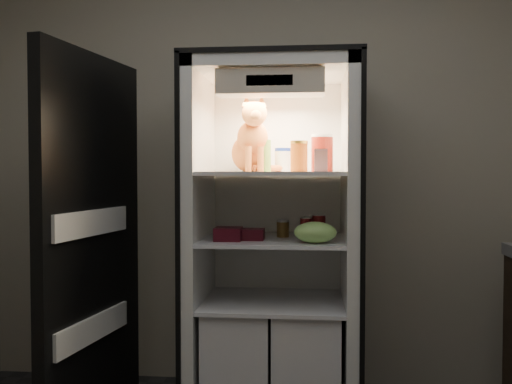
# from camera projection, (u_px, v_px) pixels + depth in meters

# --- Properties ---
(room_shell) EXTENTS (3.60, 3.60, 3.60)m
(room_shell) POSITION_uv_depth(u_px,v_px,m) (244.00, 58.00, 1.67)
(room_shell) COLOR white
(room_shell) RESTS_ON floor
(refrigerator) EXTENTS (0.90, 0.72, 1.88)m
(refrigerator) POSITION_uv_depth(u_px,v_px,m) (274.00, 264.00, 3.07)
(refrigerator) COLOR white
(refrigerator) RESTS_ON floor
(fridge_door) EXTENTS (0.19, 0.87, 1.85)m
(fridge_door) POSITION_uv_depth(u_px,v_px,m) (92.00, 250.00, 2.73)
(fridge_door) COLOR black
(fridge_door) RESTS_ON floor
(tabby_cat) EXTENTS (0.36, 0.40, 0.40)m
(tabby_cat) POSITION_uv_depth(u_px,v_px,m) (252.00, 144.00, 3.09)
(tabby_cat) COLOR #BA4D17
(tabby_cat) RESTS_ON refrigerator
(parmesan_shaker) EXTENTS (0.07, 0.07, 0.17)m
(parmesan_shaker) POSITION_uv_depth(u_px,v_px,m) (265.00, 156.00, 3.05)
(parmesan_shaker) COLOR #227E35
(parmesan_shaker) RESTS_ON refrigerator
(mayo_tub) EXTENTS (0.09, 0.09, 0.13)m
(mayo_tub) POSITION_uv_depth(u_px,v_px,m) (283.00, 160.00, 3.13)
(mayo_tub) COLOR white
(mayo_tub) RESTS_ON refrigerator
(salsa_jar) EXTENTS (0.09, 0.09, 0.16)m
(salsa_jar) POSITION_uv_depth(u_px,v_px,m) (299.00, 156.00, 2.94)
(salsa_jar) COLOR #9A250E
(salsa_jar) RESTS_ON refrigerator
(pepper_jar) EXTENTS (0.12, 0.12, 0.20)m
(pepper_jar) POSITION_uv_depth(u_px,v_px,m) (322.00, 153.00, 3.02)
(pepper_jar) COLOR maroon
(pepper_jar) RESTS_ON refrigerator
(cream_carton) EXTENTS (0.06, 0.06, 0.11)m
(cream_carton) POSITION_uv_depth(u_px,v_px,m) (321.00, 160.00, 2.78)
(cream_carton) COLOR silver
(cream_carton) RESTS_ON refrigerator
(soda_can_a) EXTENTS (0.06, 0.06, 0.11)m
(soda_can_a) POSITION_uv_depth(u_px,v_px,m) (309.00, 226.00, 3.06)
(soda_can_a) COLOR black
(soda_can_a) RESTS_ON refrigerator
(soda_can_b) EXTENTS (0.07, 0.07, 0.13)m
(soda_can_b) POSITION_uv_depth(u_px,v_px,m) (319.00, 227.00, 2.95)
(soda_can_b) COLOR black
(soda_can_b) RESTS_ON refrigerator
(soda_can_c) EXTENTS (0.06, 0.06, 0.11)m
(soda_can_c) POSITION_uv_depth(u_px,v_px,m) (306.00, 228.00, 2.94)
(soda_can_c) COLOR black
(soda_can_c) RESTS_ON refrigerator
(condiment_jar) EXTENTS (0.07, 0.07, 0.09)m
(condiment_jar) POSITION_uv_depth(u_px,v_px,m) (283.00, 229.00, 3.04)
(condiment_jar) COLOR brown
(condiment_jar) RESTS_ON refrigerator
(grape_bag) EXTENTS (0.21, 0.15, 0.10)m
(grape_bag) POSITION_uv_depth(u_px,v_px,m) (315.00, 232.00, 2.79)
(grape_bag) COLOR #86C85D
(grape_bag) RESTS_ON refrigerator
(berry_box_left) EXTENTS (0.13, 0.13, 0.07)m
(berry_box_left) POSITION_uv_depth(u_px,v_px,m) (228.00, 234.00, 2.89)
(berry_box_left) COLOR #470B12
(berry_box_left) RESTS_ON refrigerator
(berry_box_right) EXTENTS (0.11, 0.11, 0.06)m
(berry_box_right) POSITION_uv_depth(u_px,v_px,m) (253.00, 234.00, 2.92)
(berry_box_right) COLOR #470B12
(berry_box_right) RESTS_ON refrigerator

